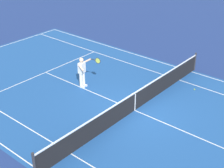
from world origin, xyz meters
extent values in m
plane|color=navy|center=(0.00, 0.00, 0.00)|extent=(60.00, 60.00, 0.00)
cube|color=#1E4C93|center=(0.00, 0.00, 0.00)|extent=(24.20, 11.40, 0.00)
cube|color=white|center=(0.00, -5.50, 0.00)|extent=(23.80, 0.05, 0.01)
cube|color=white|center=(0.00, -4.11, 0.00)|extent=(23.80, 0.05, 0.01)
cube|color=white|center=(0.00, 4.11, 0.00)|extent=(23.80, 0.05, 0.01)
cube|color=white|center=(6.40, 0.00, 0.00)|extent=(0.05, 8.22, 0.01)
cube|color=white|center=(0.00, 0.00, 0.00)|extent=(12.80, 0.05, 0.01)
cylinder|color=#2D2D33|center=(0.00, -5.80, 0.54)|extent=(0.10, 0.10, 1.08)
cylinder|color=#2D2D33|center=(0.00, 5.80, 0.54)|extent=(0.10, 0.10, 1.08)
cube|color=black|center=(0.00, 0.00, 0.44)|extent=(0.02, 11.60, 0.88)
cube|color=white|center=(0.00, 0.00, 0.95)|extent=(0.04, 11.60, 0.06)
cube|color=white|center=(0.00, 0.00, 0.44)|extent=(0.04, 0.06, 0.88)
cylinder|color=white|center=(3.52, -0.01, 0.45)|extent=(0.15, 0.15, 0.74)
cube|color=white|center=(3.47, -0.02, 0.04)|extent=(0.29, 0.15, 0.09)
cylinder|color=white|center=(3.56, -0.25, 0.45)|extent=(0.15, 0.15, 0.74)
cube|color=white|center=(3.50, -0.26, 0.04)|extent=(0.29, 0.15, 0.09)
cube|color=white|center=(3.54, -0.13, 1.10)|extent=(0.30, 0.41, 0.56)
sphere|color=beige|center=(3.54, -0.13, 1.53)|extent=(0.23, 0.23, 0.23)
cylinder|color=beige|center=(3.33, 0.12, 1.23)|extent=(0.42, 0.16, 0.26)
cylinder|color=beige|center=(3.42, -0.44, 1.43)|extent=(0.41, 0.28, 0.30)
cylinder|color=#232326|center=(3.12, -0.55, 1.54)|extent=(0.28, 0.08, 0.04)
torus|color=#232326|center=(2.83, -0.59, 1.54)|extent=(0.31, 0.07, 0.31)
cylinder|color=#C6D84C|center=(2.83, -0.59, 1.54)|extent=(0.27, 0.05, 0.27)
sphere|color=#CCE01E|center=(-1.19, -3.62, 0.03)|extent=(0.07, 0.07, 0.07)
camera|label=1|loc=(-7.83, 10.93, 8.38)|focal=54.01mm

